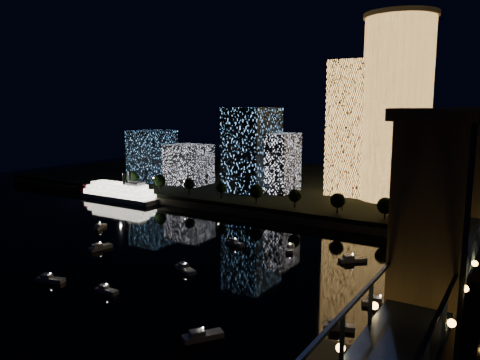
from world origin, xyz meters
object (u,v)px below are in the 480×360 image
object	(u,v)px
tower_cylindrical	(396,109)
tower_rectangular	(353,129)
truss_bridge	(446,270)
riverboat	(116,192)

from	to	relation	value
tower_cylindrical	tower_rectangular	bearing A→B (deg)	174.82
tower_cylindrical	truss_bridge	bearing A→B (deg)	-71.26
riverboat	tower_rectangular	bearing A→B (deg)	27.70
tower_cylindrical	riverboat	bearing A→B (deg)	-157.03
tower_rectangular	riverboat	world-z (taller)	tower_rectangular
tower_rectangular	riverboat	distance (m)	129.16
tower_cylindrical	truss_bridge	distance (m)	138.77
tower_cylindrical	tower_rectangular	world-z (taller)	tower_cylindrical
tower_rectangular	riverboat	size ratio (longest dim) A/B	1.28
tower_cylindrical	tower_rectangular	size ratio (longest dim) A/B	1.30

